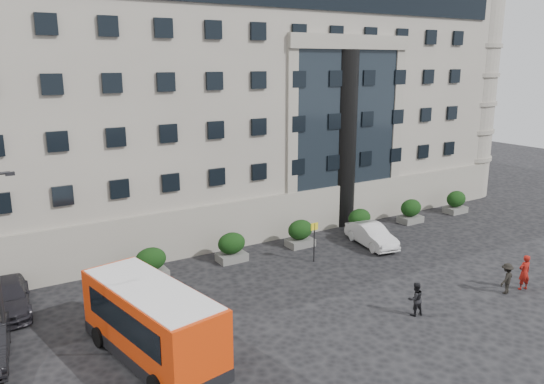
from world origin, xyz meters
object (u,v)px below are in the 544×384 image
(parked_car_c, at_px, (7,297))
(pedestrian_b, at_px, (415,299))
(hedge_f, at_px, (456,202))
(hedge_a, at_px, (151,263))
(hedge_d, at_px, (359,221))
(hedge_c, at_px, (300,233))
(minibus, at_px, (152,320))
(hedge_e, at_px, (411,211))
(bus_stop_sign, at_px, (314,235))
(pedestrian_a, at_px, (524,272))
(hedge_b, at_px, (232,247))
(white_taxi, at_px, (371,235))
(pedestrian_c, at_px, (507,278))

(parked_car_c, height_order, pedestrian_b, pedestrian_b)
(hedge_f, xyz_separation_m, pedestrian_b, (-16.53, -11.22, -0.08))
(hedge_a, bearing_deg, hedge_d, 0.00)
(hedge_c, bearing_deg, minibus, -148.07)
(hedge_a, height_order, hedge_f, same)
(hedge_e, relative_size, pedestrian_b, 1.08)
(hedge_f, xyz_separation_m, bus_stop_sign, (-16.50, -2.80, 0.80))
(hedge_a, bearing_deg, pedestrian_a, -35.96)
(hedge_b, relative_size, hedge_e, 1.00)
(bus_stop_sign, xyz_separation_m, white_taxi, (5.07, 0.36, -0.98))
(hedge_e, relative_size, minibus, 0.23)
(hedge_a, height_order, pedestrian_c, hedge_a)
(hedge_c, relative_size, pedestrian_b, 1.08)
(pedestrian_a, bearing_deg, hedge_a, -23.23)
(hedge_d, relative_size, minibus, 0.23)
(white_taxi, bearing_deg, hedge_b, 174.70)
(hedge_b, distance_m, minibus, 11.49)
(hedge_e, bearing_deg, white_taxi, -158.63)
(bus_stop_sign, distance_m, white_taxi, 5.18)
(bus_stop_sign, relative_size, pedestrian_a, 1.27)
(hedge_f, bearing_deg, pedestrian_a, -127.08)
(hedge_a, xyz_separation_m, pedestrian_b, (9.47, -11.22, -0.08))
(pedestrian_a, bearing_deg, white_taxi, -64.43)
(hedge_a, xyz_separation_m, minibus, (-2.78, -8.22, 0.82))
(white_taxi, xyz_separation_m, pedestrian_a, (2.22, -9.75, 0.24))
(parked_car_c, bearing_deg, pedestrian_a, -21.79)
(bus_stop_sign, relative_size, white_taxi, 0.55)
(hedge_d, distance_m, hedge_e, 5.20)
(minibus, bearing_deg, hedge_d, 13.78)
(hedge_f, distance_m, pedestrian_a, 15.27)
(hedge_b, distance_m, bus_stop_sign, 5.19)
(hedge_e, relative_size, hedge_f, 1.00)
(parked_car_c, bearing_deg, hedge_d, 4.96)
(pedestrian_a, bearing_deg, pedestrian_c, 4.36)
(hedge_a, bearing_deg, hedge_c, 0.00)
(hedge_c, xyz_separation_m, white_taxi, (4.17, -2.44, -0.18))
(hedge_f, bearing_deg, hedge_b, 180.00)
(hedge_f, height_order, pedestrian_c, hedge_f)
(parked_car_c, bearing_deg, pedestrian_b, -28.53)
(white_taxi, xyz_separation_m, pedestrian_b, (-5.10, -8.78, 0.10))
(hedge_e, bearing_deg, bus_stop_sign, -166.08)
(bus_stop_sign, height_order, minibus, minibus)
(hedge_b, xyz_separation_m, pedestrian_a, (11.59, -12.18, 0.06))
(hedge_f, relative_size, pedestrian_c, 1.08)
(hedge_e, bearing_deg, hedge_f, 0.00)
(minibus, height_order, pedestrian_a, minibus)
(hedge_a, relative_size, minibus, 0.23)
(bus_stop_sign, distance_m, pedestrian_a, 11.91)
(hedge_c, xyz_separation_m, pedestrian_c, (5.14, -12.00, -0.08))
(parked_car_c, relative_size, pedestrian_b, 3.03)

